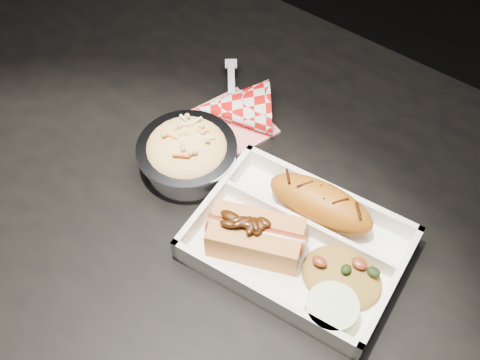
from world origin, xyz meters
name	(u,v)px	position (x,y,z in m)	size (l,w,h in m)	color
dining_table	(236,245)	(0.00, 0.00, 0.66)	(1.20, 0.80, 0.75)	black
food_tray	(298,246)	(0.10, 0.00, 0.76)	(0.26, 0.20, 0.04)	white
fried_pastry	(320,204)	(0.09, 0.05, 0.78)	(0.14, 0.06, 0.05)	#A85A10
hotdog	(256,235)	(0.06, -0.03, 0.78)	(0.13, 0.10, 0.06)	#C37F42
fried_rice_mound	(343,273)	(0.16, -0.01, 0.77)	(0.10, 0.08, 0.03)	olive
cupcake_liner	(331,311)	(0.18, -0.06, 0.77)	(0.06, 0.06, 0.03)	beige
foil_coleslaw_cup	(187,153)	(-0.09, 0.02, 0.78)	(0.13, 0.13, 0.07)	silver
napkin_fork	(232,108)	(-0.10, 0.13, 0.77)	(0.15, 0.16, 0.10)	red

